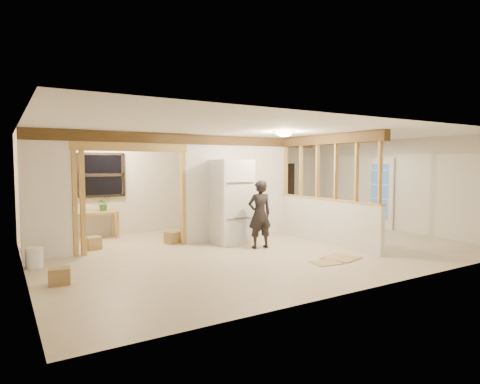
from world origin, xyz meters
TOP-DOWN VIEW (x-y plane):
  - floor at (0.00, 0.00)m, footprint 9.00×6.50m
  - ceiling at (0.00, 0.00)m, footprint 9.00×6.50m
  - wall_back at (0.00, 3.25)m, footprint 9.00×0.01m
  - wall_front at (0.00, -3.25)m, footprint 9.00×0.01m
  - wall_left at (-4.50, 0.00)m, footprint 0.01×6.50m
  - wall_right at (4.50, 0.00)m, footprint 0.01×6.50m
  - partition_left_stub at (-4.05, 1.20)m, footprint 0.90×0.12m
  - partition_center at (0.20, 1.20)m, footprint 2.80×0.12m
  - doorway_frame at (-2.40, 1.20)m, footprint 2.46×0.14m
  - header_beam_back at (-1.00, 1.20)m, footprint 7.00×0.18m
  - header_beam_right at (1.60, -0.40)m, footprint 0.18×3.30m
  - pony_wall at (1.60, -0.40)m, footprint 0.12×3.20m
  - stud_partition at (1.60, -0.40)m, footprint 0.14×3.20m
  - window_back at (-2.60, 3.17)m, footprint 1.12×0.10m
  - french_door at (4.42, 0.40)m, footprint 0.12×0.86m
  - ceiling_dome_main at (0.30, -0.50)m, footprint 0.36×0.36m
  - ceiling_dome_util at (-2.50, 2.30)m, footprint 0.32×0.32m
  - hanging_bulb at (-2.00, 1.60)m, footprint 0.07×0.07m
  - refrigerator at (-0.24, 0.76)m, footprint 0.79×0.77m
  - woman at (-0.00, -0.06)m, footprint 0.58×0.43m
  - work_table at (-2.83, 2.93)m, footprint 1.09×0.58m
  - potted_plant at (-2.62, 2.94)m, footprint 0.35×0.32m
  - shop_vac at (-4.20, 2.32)m, footprint 0.50×0.50m
  - bookshelf at (2.85, 3.03)m, footprint 0.92×0.31m
  - bucket at (-4.33, 0.60)m, footprint 0.35×0.35m
  - box_util_a at (-1.42, 1.42)m, footprint 0.40×0.37m
  - box_util_b at (-3.13, 1.69)m, footprint 0.35×0.35m
  - box_front at (-4.08, -0.67)m, footprint 0.34×0.29m
  - floor_panel_near at (0.81, -1.67)m, footprint 0.73×0.73m
  - floor_panel_far at (0.30, -1.80)m, footprint 0.56×0.47m

SIDE VIEW (x-z plane):
  - floor at x=0.00m, z-range -0.01..0.00m
  - floor_panel_far at x=0.30m, z-range 0.00..0.02m
  - floor_panel_near at x=0.81m, z-range 0.00..0.02m
  - box_front at x=-4.08m, z-range 0.00..0.25m
  - box_util_b at x=-3.13m, z-range 0.00..0.27m
  - box_util_a at x=-1.42m, z-range 0.00..0.27m
  - bucket at x=-4.33m, z-range 0.00..0.37m
  - shop_vac at x=-4.20m, z-range 0.00..0.54m
  - work_table at x=-2.83m, z-range 0.00..0.67m
  - pony_wall at x=1.60m, z-range 0.00..1.00m
  - woman at x=0.00m, z-range 0.00..1.48m
  - potted_plant at x=-2.62m, z-range 0.67..1.02m
  - bookshelf at x=2.85m, z-range 0.00..1.85m
  - refrigerator at x=-0.24m, z-range 0.00..1.92m
  - french_door at x=4.42m, z-range 0.00..2.00m
  - doorway_frame at x=-2.40m, z-range 0.00..2.20m
  - wall_back at x=0.00m, z-range 0.00..2.50m
  - wall_front at x=0.00m, z-range 0.00..2.50m
  - wall_left at x=-4.50m, z-range 0.00..2.50m
  - wall_right at x=4.50m, z-range 0.00..2.50m
  - partition_left_stub at x=-4.05m, z-range 0.00..2.50m
  - partition_center at x=0.20m, z-range 0.00..2.50m
  - window_back at x=-2.60m, z-range 1.00..2.10m
  - stud_partition at x=1.60m, z-range 1.00..2.32m
  - hanging_bulb at x=-2.00m, z-range 2.15..2.22m
  - header_beam_back at x=-1.00m, z-range 2.27..2.49m
  - header_beam_right at x=1.60m, z-range 2.27..2.49m
  - ceiling_dome_main at x=0.30m, z-range 2.40..2.56m
  - ceiling_dome_util at x=-2.50m, z-range 2.41..2.55m
  - ceiling at x=0.00m, z-range 2.50..2.50m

